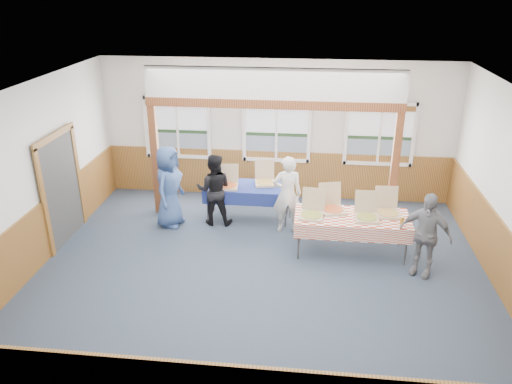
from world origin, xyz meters
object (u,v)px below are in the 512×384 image
Objects in this scene: table_left at (248,188)px; man_blue at (169,187)px; person_grey at (425,234)px; table_right at (352,218)px; woman_white at (287,195)px; woman_black at (214,190)px.

table_left is 1.10× the size of man_blue.
person_grey is at bearing -24.35° from table_left.
table_right is 1.31× the size of man_blue.
man_blue is (-3.67, 0.76, 0.15)m from table_right.
person_grey reaches higher than table_left.
table_left and table_right have the same top height.
woman_white is at bearing -25.31° from table_left.
table_right is at bearing -25.64° from table_left.
table_right is at bearing 140.23° from woman_white.
table_left is 3.76m from person_grey.
woman_black is (-2.76, 0.93, 0.06)m from table_right.
woman_black is at bearing -16.07° from woman_white.
man_blue is at bearing -9.52° from woman_white.
table_left is 0.99m from woman_white.
woman_black is 0.93m from man_blue.
woman_white reaches higher than woman_black.
person_grey is at bearing -94.87° from man_blue.
woman_white is 2.78m from person_grey.
table_left is at bearing -62.53° from man_blue.
woman_white is 1.06× the size of woman_black.
woman_white is at bearing 170.03° from woman_black.
woman_black is 0.89× the size of man_blue.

